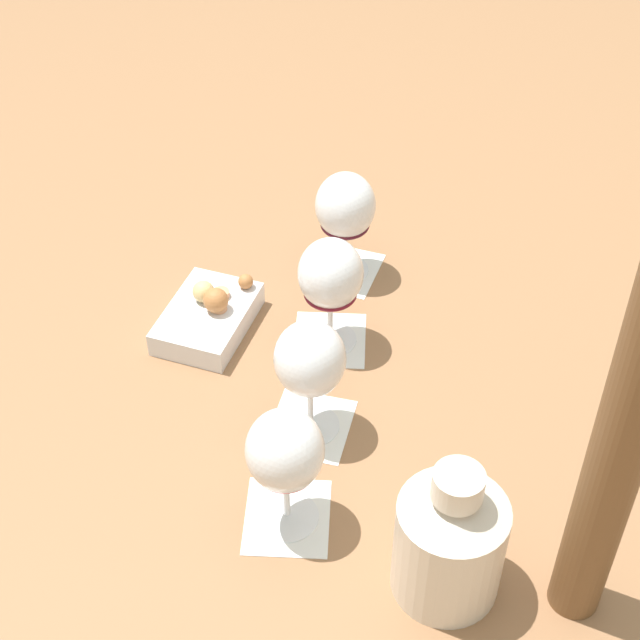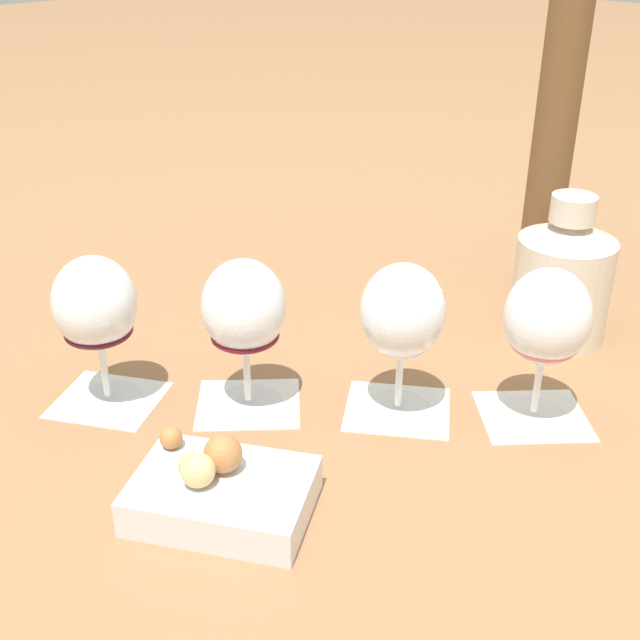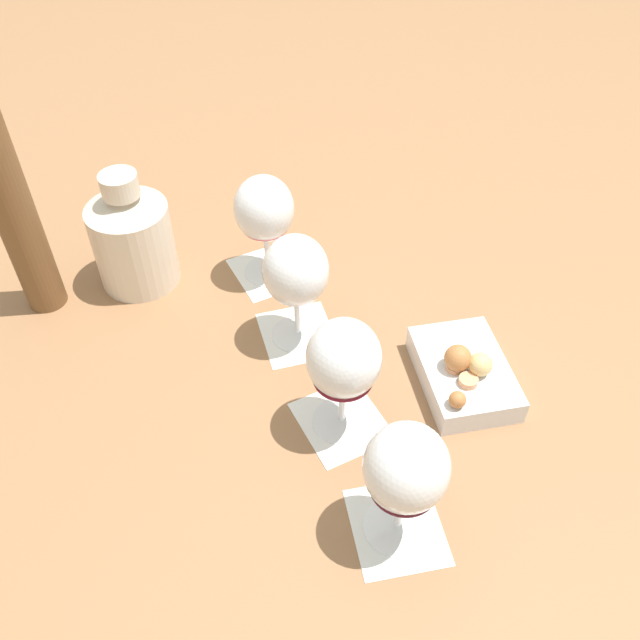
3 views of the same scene
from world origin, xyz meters
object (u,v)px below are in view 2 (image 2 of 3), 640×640
object	(u,v)px
wine_glass_2	(244,313)
wine_glass_0	(546,324)
snack_dish	(220,491)
ceramic_vase	(563,278)
wine_glass_3	(96,310)
umbrella_pole	(570,23)
wine_glass_1	(402,318)

from	to	relation	value
wine_glass_2	wine_glass_0	bearing A→B (deg)	131.77
wine_glass_2	snack_dish	world-z (taller)	wine_glass_2
wine_glass_0	ceramic_vase	distance (m)	0.20
wine_glass_3	umbrella_pole	world-z (taller)	umbrella_pole
wine_glass_2	umbrella_pole	xyz separation A→B (m)	(-0.48, 0.05, 0.24)
wine_glass_3	ceramic_vase	size ratio (longest dim) A/B	0.91
wine_glass_1	ceramic_vase	distance (m)	0.27
wine_glass_2	snack_dish	bearing A→B (deg)	42.60
wine_glass_3	snack_dish	world-z (taller)	wine_glass_3
snack_dish	wine_glass_3	bearing A→B (deg)	-95.10
wine_glass_2	snack_dish	xyz separation A→B (m)	(0.13, 0.12, -0.09)
wine_glass_3	ceramic_vase	bearing A→B (deg)	152.00
wine_glass_1	snack_dish	world-z (taller)	wine_glass_1
wine_glass_3	ceramic_vase	xyz separation A→B (m)	(-0.48, 0.26, -0.03)
snack_dish	umbrella_pole	bearing A→B (deg)	-173.78
wine_glass_2	snack_dish	size ratio (longest dim) A/B	0.88
snack_dish	umbrella_pole	world-z (taller)	umbrella_pole
wine_glass_2	wine_glass_1	bearing A→B (deg)	132.35
snack_dish	wine_glass_1	bearing A→B (deg)	179.14
umbrella_pole	wine_glass_3	bearing A→B (deg)	-15.49
wine_glass_0	wine_glass_2	size ratio (longest dim) A/B	1.00
umbrella_pole	wine_glass_2	bearing A→B (deg)	-5.93
wine_glass_1	wine_glass_2	bearing A→B (deg)	-47.65
wine_glass_1	wine_glass_2	size ratio (longest dim) A/B	1.00
wine_glass_2	ceramic_vase	distance (m)	0.41
wine_glass_3	snack_dish	bearing A→B (deg)	84.90
wine_glass_2	umbrella_pole	world-z (taller)	umbrella_pole
wine_glass_0	wine_glass_2	bearing A→B (deg)	-48.23
umbrella_pole	wine_glass_1	bearing A→B (deg)	10.61
ceramic_vase	umbrella_pole	bearing A→B (deg)	-136.81
wine_glass_0	umbrella_pole	world-z (taller)	umbrella_pole
wine_glass_0	snack_dish	xyz separation A→B (m)	(0.33, -0.11, -0.09)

